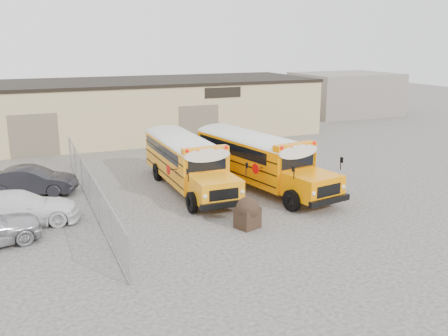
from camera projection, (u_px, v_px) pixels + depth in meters
name	position (u px, v px, depth m)	size (l,w,h in m)	color
ground	(227.00, 208.00, 24.07)	(120.00, 120.00, 0.00)	#383633
warehouse	(133.00, 108.00, 41.35)	(30.20, 10.20, 4.67)	#CFBB80
chainlink_fence	(90.00, 187.00, 24.29)	(0.07, 18.07, 1.81)	#97999F
distant_building_right	(345.00, 94.00, 53.90)	(10.00, 8.00, 4.40)	gray
school_bus_left	(158.00, 139.00, 32.38)	(2.94, 9.77, 2.86)	#FE990F
school_bus_right	(201.00, 138.00, 32.24)	(4.32, 10.42, 2.97)	orange
tarp_bundle	(248.00, 212.00, 21.41)	(1.14, 1.08, 1.38)	black
car_white	(18.00, 208.00, 21.76)	(2.10, 5.15, 1.50)	white
car_dark	(32.00, 181.00, 26.07)	(1.56, 4.47, 1.47)	black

